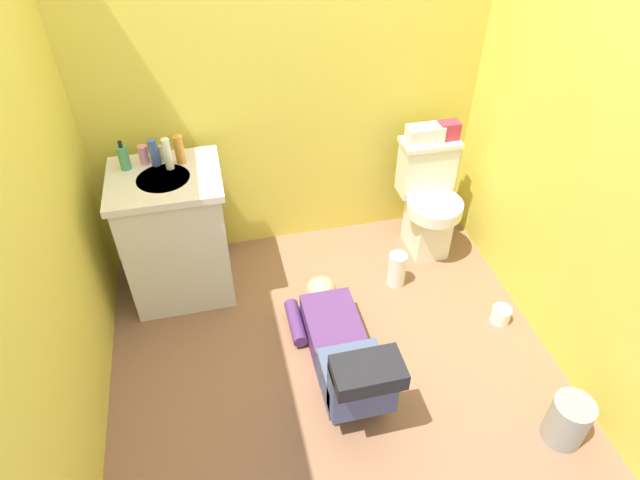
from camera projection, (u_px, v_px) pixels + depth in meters
ground_plane at (330, 353)px, 3.00m from camera, size 2.85×3.09×0.04m
wall_back at (286, 65)px, 3.02m from camera, size 2.51×0.08×2.40m
wall_left at (17, 207)px, 2.00m from camera, size 0.08×2.09×2.40m
wall_right at (596, 133)px, 2.42m from camera, size 0.08×2.09×2.40m
toilet at (428, 200)px, 3.45m from camera, size 0.36×0.46×0.75m
vanity_cabinet at (176, 234)px, 3.10m from camera, size 0.60×0.52×0.82m
faucet at (161, 154)px, 2.92m from camera, size 0.02×0.02×0.10m
person_plumber at (343, 350)px, 2.77m from camera, size 0.39×1.06×0.52m
tissue_box at (425, 134)px, 3.23m from camera, size 0.22×0.11×0.10m
toiletry_bag at (448, 130)px, 3.25m from camera, size 0.12×0.09×0.11m
soap_dispenser at (124, 158)px, 2.86m from camera, size 0.06×0.06×0.17m
bottle_pink at (144, 155)px, 2.91m from camera, size 0.05×0.05×0.10m
bottle_blue at (154, 153)px, 2.88m from camera, size 0.05×0.05×0.15m
bottle_white at (168, 154)px, 2.85m from camera, size 0.04×0.04×0.17m
bottle_amber at (179, 150)px, 2.90m from camera, size 0.05×0.05×0.16m
trash_can at (568, 421)px, 2.52m from camera, size 0.19×0.19×0.26m
paper_towel_roll at (397, 269)px, 3.32m from camera, size 0.11×0.11×0.23m
toilet_paper_roll at (501, 315)px, 3.12m from camera, size 0.11×0.11×0.10m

